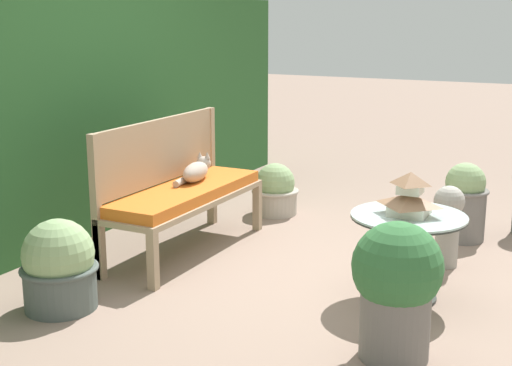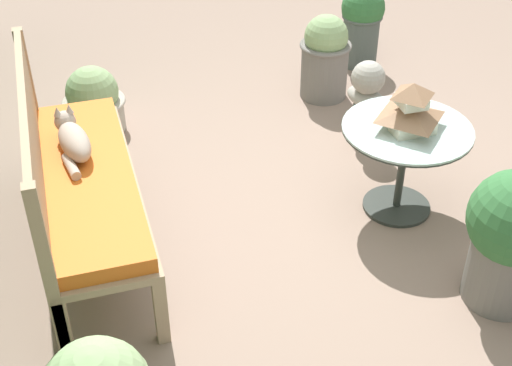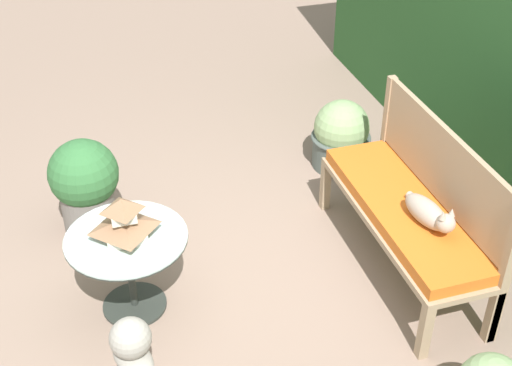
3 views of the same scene
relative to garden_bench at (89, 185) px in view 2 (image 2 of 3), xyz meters
name	(u,v)px [view 2 (image 2 of 3)]	position (x,y,z in m)	size (l,w,h in m)	color
ground	(286,216)	(-0.03, -1.07, -0.43)	(30.00, 30.00, 0.00)	gray
garden_bench	(89,185)	(0.00, 0.00, 0.00)	(1.55, 0.49, 0.50)	tan
bench_backrest	(33,146)	(0.00, 0.23, 0.28)	(1.55, 0.06, 1.00)	tan
cat	(73,139)	(0.21, 0.04, 0.15)	(0.48, 0.21, 0.20)	#A89989
patio_table	(405,145)	(-0.14, -1.72, 0.01)	(0.72, 0.72, 0.55)	#2D332D
pagoda_birdhouse	(410,109)	(-0.14, -1.72, 0.24)	(0.31, 0.31, 0.27)	silver
garden_bust	(366,98)	(0.58, -1.81, -0.09)	(0.34, 0.27, 0.59)	#A39E93
potted_plant_path_edge	(362,23)	(1.66, -2.25, -0.08)	(0.33, 0.33, 0.64)	#4C5651
potted_plant_bench_right	(325,57)	(1.25, -1.79, -0.11)	(0.37, 0.37, 0.62)	slate
potted_plant_patio_mid	(94,102)	(1.26, -0.14, -0.22)	(0.43, 0.43, 0.46)	#ADA393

